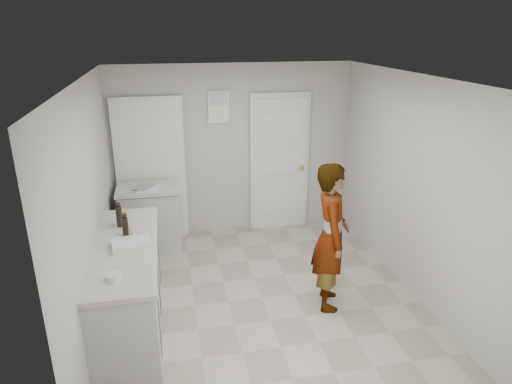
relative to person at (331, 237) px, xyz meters
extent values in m
plane|color=gray|center=(-0.71, 0.25, -0.83)|extent=(4.00, 4.00, 0.00)
plane|color=#B1AEA7|center=(-0.71, 2.25, 0.42)|extent=(3.50, 0.00, 3.50)
plane|color=#B1AEA7|center=(-0.71, -1.75, 0.42)|extent=(3.50, 0.00, 3.50)
plane|color=#B1AEA7|center=(-2.46, 0.25, 0.42)|extent=(0.00, 4.00, 4.00)
plane|color=#B1AEA7|center=(1.04, 0.25, 0.42)|extent=(0.00, 4.00, 4.00)
plane|color=silver|center=(-0.71, 0.25, 1.67)|extent=(4.00, 4.00, 0.00)
cube|color=white|center=(-0.01, 2.18, 0.17)|extent=(0.80, 0.05, 2.00)
cube|color=white|center=(-0.01, 2.21, 0.20)|extent=(0.90, 0.04, 2.10)
sphere|color=tan|center=(0.32, 2.13, 0.12)|extent=(0.07, 0.07, 0.07)
cube|color=white|center=(-0.91, 2.22, 1.07)|extent=(0.30, 0.02, 0.45)
cube|color=black|center=(-1.91, 2.22, 0.19)|extent=(0.90, 0.05, 2.04)
cube|color=white|center=(-1.91, 2.19, 0.20)|extent=(0.98, 0.02, 2.10)
cube|color=silver|center=(-2.16, 0.05, -0.40)|extent=(0.60, 1.90, 0.86)
cube|color=black|center=(-2.16, 0.05, -0.79)|extent=(0.56, 1.86, 0.08)
cube|color=beige|center=(-2.16, 0.05, 0.07)|extent=(0.64, 1.96, 0.05)
cube|color=silver|center=(-1.96, 1.80, -0.40)|extent=(0.80, 0.55, 0.86)
cube|color=black|center=(-1.96, 1.80, -0.79)|extent=(0.75, 0.54, 0.08)
cube|color=beige|center=(-1.96, 1.80, 0.07)|extent=(0.84, 0.61, 0.05)
imported|color=silver|center=(0.00, 0.00, 0.00)|extent=(0.53, 0.68, 1.66)
cube|color=#A47752|center=(-2.21, 0.57, 0.18)|extent=(0.12, 0.07, 0.18)
cylinder|color=tan|center=(-2.11, 0.29, 0.13)|extent=(0.05, 0.05, 0.07)
cylinder|color=black|center=(-2.16, 0.29, 0.19)|extent=(0.06, 0.06, 0.20)
sphere|color=black|center=(-2.16, 0.29, 0.32)|extent=(0.05, 0.05, 0.05)
cylinder|color=black|center=(-2.23, 0.52, 0.21)|extent=(0.06, 0.06, 0.23)
sphere|color=black|center=(-2.23, 0.52, 0.35)|extent=(0.05, 0.05, 0.05)
cube|color=silver|center=(-2.09, 0.00, 0.13)|extent=(0.40, 0.30, 0.06)
cube|color=white|center=(-2.09, 0.00, 0.12)|extent=(0.35, 0.26, 0.05)
cylinder|color=silver|center=(-2.20, -0.61, 0.12)|extent=(0.13, 0.13, 0.05)
sphere|color=white|center=(-2.22, -0.62, 0.12)|extent=(0.04, 0.04, 0.04)
sphere|color=white|center=(-2.18, -0.60, 0.12)|extent=(0.04, 0.04, 0.04)
cube|color=white|center=(-1.94, 1.71, 0.10)|extent=(0.32, 0.38, 0.01)
camera|label=1|loc=(-1.70, -4.21, 2.15)|focal=32.00mm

